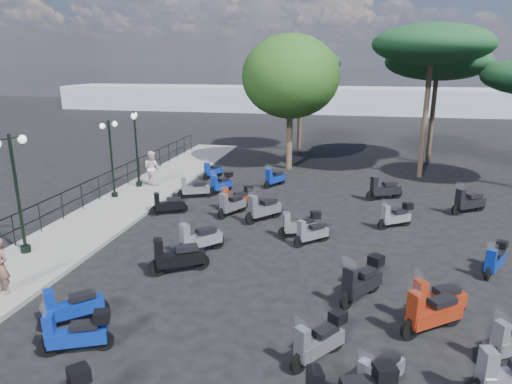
% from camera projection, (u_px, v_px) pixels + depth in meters
% --- Properties ---
extents(ground, '(120.00, 120.00, 0.00)m').
position_uv_depth(ground, '(252.00, 246.00, 15.92)').
color(ground, black).
rests_on(ground, ground).
extents(sidewalk, '(3.00, 30.00, 0.15)m').
position_uv_depth(sidewalk, '(121.00, 206.00, 19.99)').
color(sidewalk, slate).
rests_on(sidewalk, ground).
extents(railing, '(0.04, 26.04, 1.10)m').
position_uv_depth(railing, '(90.00, 188.00, 19.83)').
color(railing, black).
rests_on(railing, sidewalk).
extents(lamp_post_0, '(0.48, 1.13, 3.92)m').
position_uv_depth(lamp_post_0, '(16.00, 187.00, 14.39)').
color(lamp_post_0, black).
rests_on(lamp_post_0, sidewalk).
extents(lamp_post_1, '(0.41, 1.03, 3.55)m').
position_uv_depth(lamp_post_1, '(111.00, 154.00, 20.59)').
color(lamp_post_1, black).
rests_on(lamp_post_1, sidewalk).
extents(lamp_post_2, '(0.60, 1.04, 3.76)m').
position_uv_depth(lamp_post_2, '(136.00, 144.00, 22.32)').
color(lamp_post_2, black).
rests_on(lamp_post_2, sidewalk).
extents(woman, '(0.65, 0.51, 1.56)m').
position_uv_depth(woman, '(0.00, 266.00, 12.16)').
color(woman, brown).
rests_on(woman, sidewalk).
extents(pedestrian_far, '(1.00, 0.88, 1.75)m').
position_uv_depth(pedestrian_far, '(152.00, 168.00, 22.93)').
color(pedestrian_far, beige).
rests_on(pedestrian_far, sidewalk).
extents(scooter_1, '(1.30, 1.19, 1.32)m').
position_uv_depth(scooter_1, '(72.00, 307.00, 11.05)').
color(scooter_1, black).
rests_on(scooter_1, ground).
extents(scooter_2, '(1.31, 1.42, 1.45)m').
position_uv_depth(scooter_2, '(199.00, 239.00, 15.14)').
color(scooter_2, black).
rests_on(scooter_2, ground).
extents(scooter_3, '(1.43, 0.87, 1.25)m').
position_uv_depth(scooter_3, '(168.00, 205.00, 19.03)').
color(scooter_3, black).
rests_on(scooter_3, ground).
extents(scooter_4, '(1.53, 0.83, 1.29)m').
position_uv_depth(scooter_4, '(194.00, 189.00, 21.31)').
color(scooter_4, black).
rests_on(scooter_4, ground).
extents(scooter_5, '(0.81, 1.38, 1.19)m').
position_uv_depth(scooter_5, '(213.00, 171.00, 24.95)').
color(scooter_5, black).
rests_on(scooter_5, ground).
extents(scooter_6, '(1.52, 0.84, 1.28)m').
position_uv_depth(scooter_6, '(76.00, 334.00, 9.93)').
color(scooter_6, black).
rests_on(scooter_6, ground).
extents(scooter_7, '(1.67, 1.10, 1.49)m').
position_uv_depth(scooter_7, '(177.00, 257.00, 13.71)').
color(scooter_7, black).
rests_on(scooter_7, ground).
extents(scooter_8, '(0.93, 1.53, 1.33)m').
position_uv_depth(scooter_8, '(232.00, 205.00, 18.89)').
color(scooter_8, black).
rests_on(scooter_8, ground).
extents(scooter_9, '(1.38, 1.05, 1.27)m').
position_uv_depth(scooter_9, '(237.00, 198.00, 19.81)').
color(scooter_9, black).
rests_on(scooter_9, ground).
extents(scooter_10, '(0.87, 1.46, 1.25)m').
position_uv_depth(scooter_10, '(221.00, 184.00, 22.14)').
color(scooter_10, black).
rests_on(scooter_10, ground).
extents(scooter_12, '(1.13, 1.35, 1.28)m').
position_uv_depth(scooter_12, '(319.00, 341.00, 9.67)').
color(scooter_12, black).
rests_on(scooter_12, ground).
extents(scooter_13, '(1.18, 1.09, 1.21)m').
position_uv_depth(scooter_13, '(311.00, 233.00, 15.91)').
color(scooter_13, black).
rests_on(scooter_13, ground).
extents(scooter_14, '(1.53, 0.79, 1.27)m').
position_uv_depth(scooter_14, '(300.00, 225.00, 16.52)').
color(scooter_14, black).
rests_on(scooter_14, ground).
extents(scooter_15, '(1.27, 1.48, 1.47)m').
position_uv_depth(scooter_15, '(263.00, 209.00, 18.22)').
color(scooter_15, black).
rests_on(scooter_15, ground).
extents(scooter_16, '(0.92, 1.43, 1.27)m').
position_uv_depth(scooter_16, '(275.00, 178.00, 23.29)').
color(scooter_16, black).
rests_on(scooter_16, ground).
extents(scooter_17, '(0.99, 1.38, 1.27)m').
position_uv_depth(scooter_17, '(379.00, 377.00, 8.64)').
color(scooter_17, black).
rests_on(scooter_17, ground).
extents(scooter_18, '(1.17, 1.59, 1.44)m').
position_uv_depth(scooter_18, '(362.00, 282.00, 12.16)').
color(scooter_18, black).
rests_on(scooter_18, ground).
extents(scooter_19, '(1.57, 1.22, 1.49)m').
position_uv_depth(scooter_19, '(432.00, 314.00, 10.66)').
color(scooter_19, black).
rests_on(scooter_19, ground).
extents(scooter_20, '(1.35, 1.00, 1.23)m').
position_uv_depth(scooter_20, '(396.00, 216.00, 17.50)').
color(scooter_20, black).
rests_on(scooter_20, ground).
extents(scooter_23, '(1.61, 1.05, 1.44)m').
position_uv_depth(scooter_23, '(436.00, 301.00, 11.26)').
color(scooter_23, black).
rests_on(scooter_23, ground).
extents(scooter_24, '(0.90, 1.33, 1.18)m').
position_uv_depth(scooter_24, '(495.00, 260.00, 13.69)').
color(scooter_24, black).
rests_on(scooter_24, ground).
extents(scooter_25, '(1.55, 1.11, 1.43)m').
position_uv_depth(scooter_25, '(469.00, 202.00, 19.15)').
color(scooter_25, black).
rests_on(scooter_25, ground).
extents(scooter_26, '(1.67, 1.00, 1.45)m').
position_uv_depth(scooter_26, '(384.00, 189.00, 21.03)').
color(scooter_26, black).
rests_on(scooter_26, ground).
extents(broadleaf_tree, '(5.57, 5.57, 7.72)m').
position_uv_depth(broadleaf_tree, '(291.00, 77.00, 25.86)').
color(broadleaf_tree, '#38281E').
rests_on(broadleaf_tree, ground).
extents(pine_0, '(6.21, 6.21, 7.24)m').
position_uv_depth(pine_0, '(438.00, 62.00, 27.21)').
color(pine_0, '#38281E').
rests_on(pine_0, ground).
extents(pine_1, '(6.13, 6.13, 8.12)m').
position_uv_depth(pine_1, '(432.00, 45.00, 23.48)').
color(pine_1, '#38281E').
rests_on(pine_1, ground).
extents(pine_2, '(5.39, 5.39, 7.06)m').
position_uv_depth(pine_2, '(301.00, 63.00, 30.70)').
color(pine_2, '#38281E').
rests_on(pine_2, ground).
extents(distant_hills, '(70.00, 8.00, 3.00)m').
position_uv_depth(distant_hills, '(327.00, 100.00, 57.85)').
color(distant_hills, gray).
rests_on(distant_hills, ground).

